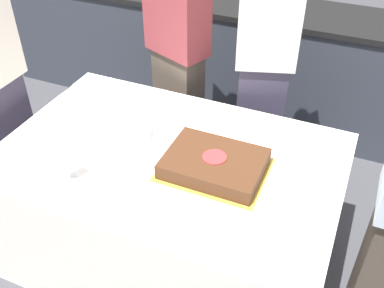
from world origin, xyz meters
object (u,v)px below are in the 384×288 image
(person_standing_back, at_px, (178,58))
(wine_glass, at_px, (66,160))
(cake, at_px, (214,164))
(plate_stack, at_px, (130,133))
(person_cutting_cake, at_px, (263,74))

(person_standing_back, bearing_deg, wine_glass, 109.74)
(wine_glass, xyz_separation_m, person_standing_back, (0.04, 1.09, -0.01))
(cake, relative_size, wine_glass, 2.92)
(plate_stack, bearing_deg, cake, -9.03)
(wine_glass, distance_m, person_standing_back, 1.09)
(cake, relative_size, plate_stack, 2.21)
(wine_glass, height_order, person_cutting_cake, person_cutting_cake)
(wine_glass, height_order, person_standing_back, person_standing_back)
(wine_glass, distance_m, person_cutting_cake, 1.23)
(wine_glass, relative_size, person_standing_back, 0.10)
(cake, height_order, plate_stack, cake)
(cake, bearing_deg, person_cutting_cake, 90.00)
(plate_stack, xyz_separation_m, wine_glass, (-0.09, -0.39, 0.09))
(plate_stack, height_order, person_cutting_cake, person_cutting_cake)
(cake, height_order, person_standing_back, person_standing_back)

